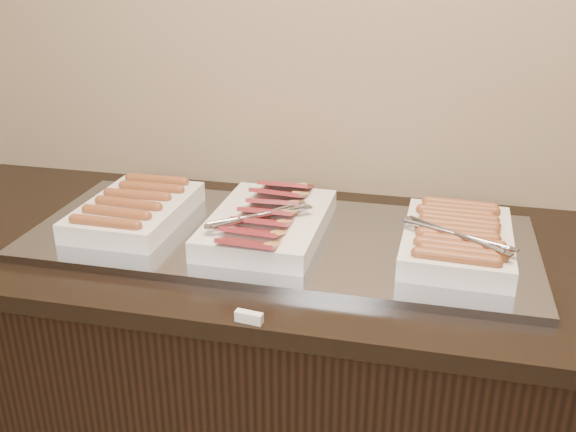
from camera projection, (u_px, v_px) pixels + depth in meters
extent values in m
cube|color=#9E896B|center=(311.00, 12.00, 1.69)|extent=(6.00, 0.05, 2.80)
cube|color=black|center=(280.00, 398.00, 1.74)|extent=(2.00, 0.70, 0.86)
cube|color=black|center=(279.00, 249.00, 1.56)|extent=(2.06, 0.76, 0.04)
cube|color=#969AA4|center=(279.00, 238.00, 1.55)|extent=(1.20, 0.50, 0.02)
cube|color=silver|center=(136.00, 211.00, 1.61)|extent=(0.24, 0.36, 0.05)
cylinder|color=brown|center=(105.00, 222.00, 1.47)|extent=(0.16, 0.03, 0.03)
cylinder|color=brown|center=(116.00, 213.00, 1.52)|extent=(0.16, 0.03, 0.03)
cylinder|color=brown|center=(129.00, 204.00, 1.57)|extent=(0.16, 0.03, 0.03)
cylinder|color=brown|center=(137.00, 195.00, 1.63)|extent=(0.16, 0.03, 0.03)
cylinder|color=brown|center=(151.00, 187.00, 1.68)|extent=(0.16, 0.03, 0.03)
cylinder|color=brown|center=(157.00, 180.00, 1.73)|extent=(0.16, 0.03, 0.03)
cube|color=silver|center=(268.00, 224.00, 1.54)|extent=(0.27, 0.40, 0.05)
cube|color=#98313A|center=(250.00, 243.00, 1.38)|extent=(0.14, 0.10, 0.04)
cube|color=#98313A|center=(253.00, 231.00, 1.43)|extent=(0.14, 0.10, 0.04)
cube|color=#98313A|center=(263.00, 221.00, 1.48)|extent=(0.14, 0.09, 0.04)
cube|color=#98313A|center=(268.00, 211.00, 1.53)|extent=(0.13, 0.09, 0.04)
cube|color=#98313A|center=(276.00, 202.00, 1.57)|extent=(0.14, 0.09, 0.04)
cube|color=#98313A|center=(279.00, 193.00, 1.62)|extent=(0.14, 0.10, 0.04)
cube|color=#98313A|center=(286.00, 184.00, 1.67)|extent=(0.13, 0.09, 0.04)
cube|color=silver|center=(457.00, 242.00, 1.45)|extent=(0.25, 0.36, 0.05)
cylinder|color=brown|center=(456.00, 258.00, 1.30)|extent=(0.16, 0.04, 0.03)
cylinder|color=brown|center=(463.00, 252.00, 1.33)|extent=(0.16, 0.03, 0.03)
cylinder|color=brown|center=(457.00, 246.00, 1.35)|extent=(0.16, 0.04, 0.03)
cylinder|color=brown|center=(462.00, 242.00, 1.37)|extent=(0.16, 0.04, 0.03)
cylinder|color=brown|center=(458.00, 236.00, 1.40)|extent=(0.16, 0.03, 0.03)
cylinder|color=brown|center=(456.00, 231.00, 1.42)|extent=(0.16, 0.03, 0.03)
cylinder|color=brown|center=(458.00, 226.00, 1.45)|extent=(0.16, 0.03, 0.03)
cylinder|color=brown|center=(459.00, 222.00, 1.47)|extent=(0.16, 0.04, 0.03)
cylinder|color=brown|center=(459.00, 217.00, 1.50)|extent=(0.16, 0.03, 0.03)
cylinder|color=brown|center=(455.00, 213.00, 1.52)|extent=(0.16, 0.03, 0.03)
cylinder|color=brown|center=(461.00, 209.00, 1.54)|extent=(0.16, 0.03, 0.03)
cylinder|color=brown|center=(460.00, 205.00, 1.57)|extent=(0.16, 0.04, 0.03)
cube|color=silver|center=(249.00, 317.00, 1.22)|extent=(0.06, 0.02, 0.02)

